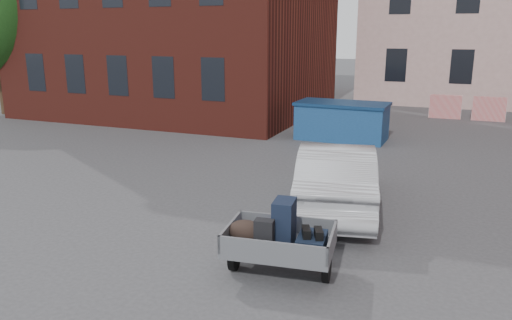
% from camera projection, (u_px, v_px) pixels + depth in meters
% --- Properties ---
extents(ground, '(120.00, 120.00, 0.00)m').
position_uv_depth(ground, '(265.00, 243.00, 8.79)').
color(ground, '#38383A').
rests_on(ground, ground).
extents(far_building, '(6.00, 6.00, 8.00)m').
position_uv_depth(far_building, '(110.00, 25.00, 34.76)').
color(far_building, maroon).
rests_on(far_building, ground).
extents(barriers, '(4.70, 0.18, 1.00)m').
position_uv_depth(barriers, '(489.00, 109.00, 20.62)').
color(barriers, red).
rests_on(barriers, ground).
extents(trailer, '(1.72, 1.89, 1.20)m').
position_uv_depth(trailer, '(279.00, 238.00, 7.51)').
color(trailer, black).
rests_on(trailer, ground).
extents(dumpster, '(3.12, 1.69, 1.29)m').
position_uv_depth(dumpster, '(342.00, 121.00, 17.06)').
color(dumpster, navy).
rests_on(dumpster, ground).
extents(silver_car, '(2.37, 4.51, 1.41)m').
position_uv_depth(silver_car, '(336.00, 176.00, 10.37)').
color(silver_car, '#B1B4B9').
rests_on(silver_car, ground).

